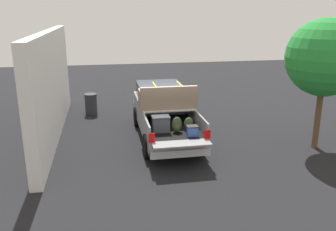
% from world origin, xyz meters
% --- Properties ---
extents(ground_plane, '(40.00, 40.00, 0.00)m').
position_xyz_m(ground_plane, '(0.00, 0.00, 0.00)').
color(ground_plane, black).
extents(pickup_truck, '(6.05, 2.06, 2.23)m').
position_xyz_m(pickup_truck, '(0.36, 0.00, 0.98)').
color(pickup_truck, gray).
rests_on(pickup_truck, ground_plane).
extents(building_facade, '(9.74, 0.36, 4.02)m').
position_xyz_m(building_facade, '(1.31, 4.21, 2.01)').
color(building_facade, white).
rests_on(building_facade, ground_plane).
extents(tree_background, '(2.66, 2.66, 4.57)m').
position_xyz_m(tree_background, '(-1.87, -5.17, 3.24)').
color(tree_background, brown).
rests_on(tree_background, ground_plane).
extents(trash_can, '(0.60, 0.60, 0.98)m').
position_xyz_m(trash_can, '(3.97, 2.88, 0.50)').
color(trash_can, '#2D2D33').
rests_on(trash_can, ground_plane).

